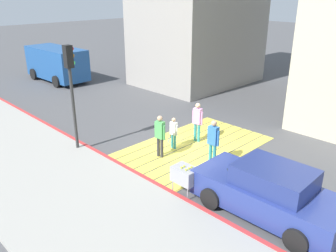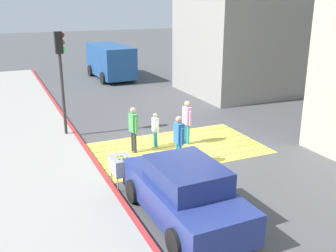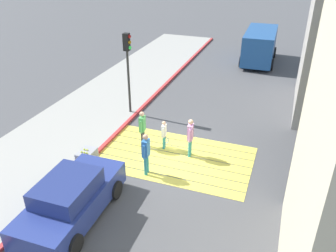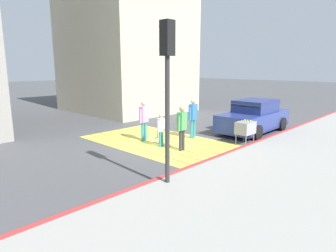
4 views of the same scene
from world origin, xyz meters
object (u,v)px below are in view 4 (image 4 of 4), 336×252
pedestrian_adult_side (182,125)px  tennis_ball_cart (245,128)px  traffic_light_corner (167,71)px  pedestrian_adult_lead (144,118)px  pedestrian_child_with_racket (161,128)px  car_parked_near_curb (254,117)px  pedestrian_adult_trailing (193,116)px

pedestrian_adult_side → tennis_ball_cart: bearing=-117.0°
traffic_light_corner → pedestrian_adult_lead: bearing=-34.7°
tennis_ball_cart → pedestrian_child_with_racket: 3.47m
car_parked_near_curb → pedestrian_adult_trailing: bearing=66.7°
car_parked_near_curb → tennis_ball_cart: size_ratio=4.25×
car_parked_near_curb → tennis_ball_cart: (-0.90, 2.40, -0.04)m
pedestrian_adult_lead → pedestrian_adult_side: (-2.17, 0.02, -0.01)m
tennis_ball_cart → car_parked_near_curb: bearing=-69.5°
pedestrian_adult_trailing → traffic_light_corner: bearing=121.9°
pedestrian_adult_side → pedestrian_child_with_racket: pedestrian_adult_side is taller
car_parked_near_curb → pedestrian_adult_lead: bearing=62.4°
pedestrian_adult_trailing → pedestrian_child_with_racket: 2.04m
traffic_light_corner → pedestrian_adult_trailing: size_ratio=2.40×
tennis_ball_cart → pedestrian_adult_side: size_ratio=0.59×
tennis_ball_cart → pedestrian_adult_side: 2.81m
car_parked_near_curb → pedestrian_child_with_racket: car_parked_near_curb is taller
pedestrian_adult_trailing → pedestrian_child_with_racket: bearing=90.5°
car_parked_near_curb → pedestrian_adult_trailing: size_ratio=2.45×
car_parked_near_curb → pedestrian_child_with_racket: bearing=75.6°
pedestrian_adult_lead → pedestrian_child_with_racket: 1.28m
car_parked_near_curb → pedestrian_adult_lead: pedestrian_adult_lead is taller
tennis_ball_cart → pedestrian_adult_lead: 4.25m
pedestrian_adult_side → pedestrian_adult_trailing: bearing=-62.5°
car_parked_near_curb → pedestrian_adult_side: (0.37, 4.89, 0.27)m
pedestrian_child_with_racket → pedestrian_adult_trailing: bearing=-89.5°
pedestrian_adult_side → pedestrian_adult_lead: bearing=-0.5°
traffic_light_corner → tennis_ball_cart: (0.68, -5.32, -2.34)m
car_parked_near_curb → pedestrian_child_with_racket: 5.24m
pedestrian_adult_side → pedestrian_child_with_racket: 0.98m
pedestrian_adult_trailing → pedestrian_adult_side: bearing=117.5°
traffic_light_corner → car_parked_near_curb: bearing=-78.4°
pedestrian_adult_lead → pedestrian_adult_side: size_ratio=1.01×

